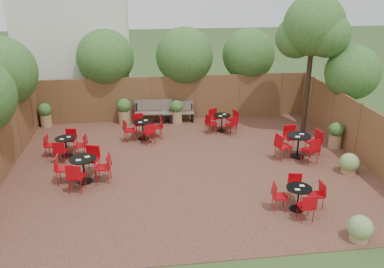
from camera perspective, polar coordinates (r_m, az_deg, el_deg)
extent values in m
plane|color=#354F23|center=(13.79, -0.41, -4.66)|extent=(80.00, 80.00, 0.00)
cube|color=#3D2119|center=(13.79, -0.41, -4.62)|extent=(12.00, 10.00, 0.02)
cube|color=brown|center=(18.09, -2.39, 5.11)|extent=(12.00, 0.08, 2.00)
cube|color=brown|center=(14.03, -25.54, -1.93)|extent=(0.08, 10.00, 2.00)
cube|color=brown|center=(15.28, 22.51, 0.36)|extent=(0.08, 10.00, 2.00)
cube|color=silver|center=(20.63, -16.33, 14.81)|extent=(5.00, 4.00, 8.00)
sphere|color=#2D5C1D|center=(16.45, -25.57, 7.88)|extent=(2.66, 2.66, 2.66)
sphere|color=#2D5C1D|center=(18.37, -12.21, 10.52)|extent=(2.50, 2.50, 2.50)
sphere|color=#2D5C1D|center=(18.32, -1.07, 11.02)|extent=(2.56, 2.56, 2.56)
sphere|color=#2D5C1D|center=(19.08, 8.02, 11.10)|extent=(2.42, 2.42, 2.42)
sphere|color=#2D5C1D|center=(16.80, 21.82, 8.09)|extent=(2.10, 2.10, 2.10)
cylinder|color=black|center=(16.90, 16.18, 7.68)|extent=(0.25, 0.25, 4.56)
sphere|color=#2D5C1D|center=(16.57, 16.92, 14.57)|extent=(2.36, 2.36, 2.36)
sphere|color=#2D5C1D|center=(16.80, 14.58, 13.15)|extent=(1.65, 1.65, 1.65)
sphere|color=#2D5C1D|center=(16.41, 18.67, 13.20)|extent=(1.72, 1.72, 1.72)
cube|color=brown|center=(17.76, -5.44, 3.00)|extent=(1.68, 0.60, 0.05)
cube|color=brown|center=(17.88, -5.50, 4.13)|extent=(1.65, 0.22, 0.50)
cube|color=black|center=(17.83, -7.81, 2.12)|extent=(0.10, 0.50, 0.44)
cube|color=black|center=(17.87, -3.01, 2.34)|extent=(0.10, 0.50, 0.44)
cube|color=brown|center=(17.84, -2.04, 2.97)|extent=(1.46, 0.49, 0.05)
cube|color=brown|center=(17.94, -2.12, 3.95)|extent=(1.45, 0.16, 0.44)
cube|color=black|center=(17.86, -4.13, 2.21)|extent=(0.07, 0.43, 0.38)
cube|color=black|center=(17.98, 0.04, 2.39)|extent=(0.07, 0.43, 0.38)
cylinder|color=black|center=(16.95, 4.23, 0.49)|extent=(0.41, 0.41, 0.03)
cylinder|color=black|center=(16.83, 4.26, 1.55)|extent=(0.05, 0.05, 0.66)
cylinder|color=black|center=(16.72, 4.29, 2.64)|extent=(0.71, 0.71, 0.03)
cube|color=white|center=(16.81, 4.62, 2.81)|extent=(0.16, 0.14, 0.01)
cube|color=white|center=(16.59, 4.05, 2.58)|extent=(0.16, 0.14, 0.01)
cylinder|color=black|center=(11.73, 14.66, -10.24)|extent=(0.41, 0.41, 0.03)
cylinder|color=black|center=(11.57, 14.81, -8.85)|extent=(0.05, 0.05, 0.65)
cylinder|color=black|center=(11.41, 14.97, -7.40)|extent=(0.70, 0.70, 0.03)
cube|color=white|center=(11.50, 15.36, -7.09)|extent=(0.14, 0.10, 0.01)
cube|color=white|center=(11.28, 14.74, -7.62)|extent=(0.14, 0.10, 0.01)
cylinder|color=black|center=(16.19, -6.89, -0.62)|extent=(0.44, 0.44, 0.03)
cylinder|color=black|center=(16.06, -6.95, 0.55)|extent=(0.05, 0.05, 0.70)
cylinder|color=black|center=(15.94, -7.00, 1.75)|extent=(0.76, 0.76, 0.03)
cube|color=white|center=(16.01, -6.58, 1.94)|extent=(0.16, 0.13, 0.01)
cube|color=white|center=(15.82, -7.36, 1.67)|extent=(0.16, 0.13, 0.01)
cylinder|color=black|center=(15.21, -17.26, -2.97)|extent=(0.42, 0.42, 0.03)
cylinder|color=black|center=(15.08, -17.40, -1.80)|extent=(0.05, 0.05, 0.66)
cylinder|color=black|center=(14.96, -17.54, -0.59)|extent=(0.72, 0.72, 0.03)
cube|color=white|center=(15.00, -17.08, -0.39)|extent=(0.15, 0.13, 0.01)
cube|color=white|center=(14.86, -17.98, -0.69)|extent=(0.15, 0.13, 0.01)
cylinder|color=black|center=(14.96, 14.66, -3.08)|extent=(0.49, 0.49, 0.03)
cylinder|color=black|center=(14.81, 14.80, -1.69)|extent=(0.06, 0.06, 0.78)
cylinder|color=black|center=(14.66, 14.95, -0.25)|extent=(0.84, 0.84, 0.03)
cube|color=white|center=(14.78, 15.31, -0.01)|extent=(0.17, 0.14, 0.02)
cube|color=white|center=(14.50, 14.74, -0.37)|extent=(0.17, 0.14, 0.02)
cylinder|color=black|center=(13.21, -14.93, -6.50)|extent=(0.48, 0.48, 0.03)
cylinder|color=black|center=(13.04, -15.09, -4.99)|extent=(0.05, 0.05, 0.76)
cylinder|color=black|center=(12.88, -15.25, -3.42)|extent=(0.83, 0.83, 0.03)
cube|color=white|center=(12.93, -14.64, -3.14)|extent=(0.17, 0.13, 0.02)
cube|color=white|center=(12.77, -15.82, -3.58)|extent=(0.17, 0.13, 0.02)
cylinder|color=#9B784D|center=(17.92, -9.55, 2.39)|extent=(0.52, 0.52, 0.60)
sphere|color=#2D5C1D|center=(17.76, -9.66, 4.01)|extent=(0.63, 0.63, 0.63)
cylinder|color=#9B784D|center=(17.79, -2.17, 2.44)|extent=(0.47, 0.47, 0.54)
sphere|color=#2D5C1D|center=(17.64, -2.19, 3.92)|extent=(0.57, 0.57, 0.57)
cylinder|color=#9B784D|center=(18.42, -19.98, 1.80)|extent=(0.48, 0.48, 0.54)
sphere|color=#2D5C1D|center=(18.27, -20.17, 3.23)|extent=(0.57, 0.57, 0.57)
cylinder|color=#9B784D|center=(16.07, 19.59, -0.98)|extent=(0.46, 0.46, 0.53)
sphere|color=#2D5C1D|center=(15.91, 19.79, 0.59)|extent=(0.55, 0.55, 0.55)
cylinder|color=#9B784D|center=(10.96, 22.56, -13.24)|extent=(0.44, 0.44, 0.20)
sphere|color=olive|center=(10.82, 22.75, -12.13)|extent=(0.61, 0.61, 0.61)
cylinder|color=#9B784D|center=(14.27, 21.28, -4.74)|extent=(0.46, 0.46, 0.21)
sphere|color=olive|center=(14.16, 21.42, -3.79)|extent=(0.63, 0.63, 0.63)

